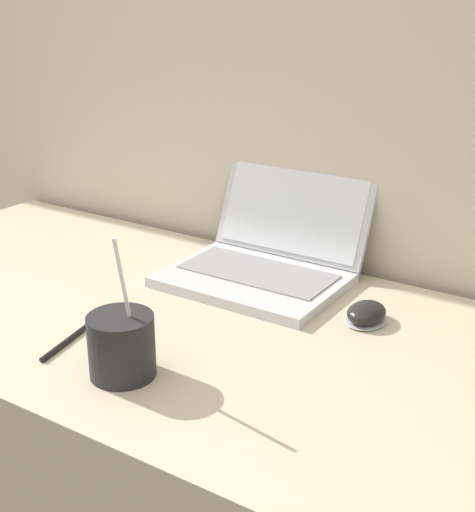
{
  "coord_description": "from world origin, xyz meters",
  "views": [
    {
      "loc": [
        0.75,
        -0.54,
        1.25
      ],
      "look_at": [
        0.09,
        0.48,
        0.78
      ],
      "focal_mm": 50.0,
      "sensor_mm": 36.0,
      "label": 1
    }
  ],
  "objects_px": {
    "laptop": "(267,255)",
    "pen": "(66,342)",
    "computer_mouse": "(366,314)",
    "drink_cup": "(122,344)"
  },
  "relations": [
    {
      "from": "laptop",
      "to": "computer_mouse",
      "type": "height_order",
      "value": "laptop"
    },
    {
      "from": "pen",
      "to": "laptop",
      "type": "bearing_deg",
      "value": 73.56
    },
    {
      "from": "laptop",
      "to": "computer_mouse",
      "type": "distance_m",
      "value": 0.26
    },
    {
      "from": "laptop",
      "to": "pen",
      "type": "xyz_separation_m",
      "value": [
        -0.13,
        -0.42,
        -0.04
      ]
    },
    {
      "from": "drink_cup",
      "to": "computer_mouse",
      "type": "distance_m",
      "value": 0.43
    },
    {
      "from": "drink_cup",
      "to": "pen",
      "type": "xyz_separation_m",
      "value": [
        -0.14,
        0.02,
        -0.05
      ]
    },
    {
      "from": "computer_mouse",
      "to": "pen",
      "type": "relative_size",
      "value": 0.67
    },
    {
      "from": "computer_mouse",
      "to": "pen",
      "type": "height_order",
      "value": "computer_mouse"
    },
    {
      "from": "laptop",
      "to": "pen",
      "type": "relative_size",
      "value": 2.56
    },
    {
      "from": "computer_mouse",
      "to": "drink_cup",
      "type": "bearing_deg",
      "value": -122.61
    }
  ]
}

